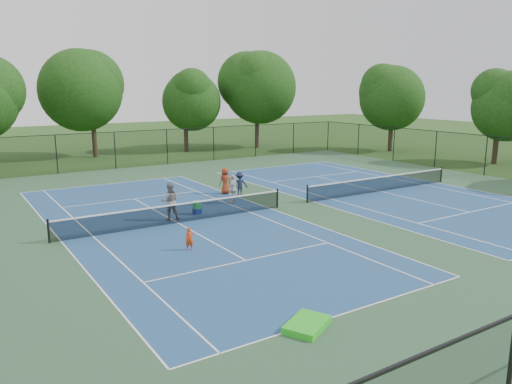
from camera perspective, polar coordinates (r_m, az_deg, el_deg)
ground at (r=28.25m, az=4.19°, el=-1.53°), size 140.00×140.00×0.00m
court_pad at (r=28.25m, az=4.19°, el=-1.52°), size 36.00×36.00×0.01m
tennis_court_left at (r=24.80m, az=-8.91°, el=-3.32°), size 12.00×23.83×1.07m
tennis_court_right at (r=32.81m, az=14.04°, el=0.22°), size 12.00×23.83×1.07m
perimeter_fence at (r=27.92m, az=4.24°, el=1.67°), size 36.08×36.08×3.02m
tree_back_b at (r=49.58m, az=-18.36°, el=11.39°), size 7.60×7.60×10.03m
tree_back_c at (r=51.67m, az=-8.13°, el=10.63°), size 6.00×6.00×8.40m
tree_back_d at (r=54.62m, az=0.10°, el=12.22°), size 7.80×7.80×10.37m
tree_side_e at (r=53.43m, az=15.36°, el=10.72°), size 6.60×6.60×8.87m
tree_side_f at (r=47.59m, az=26.10°, el=9.17°), size 5.80×5.80×8.12m
child_player at (r=20.59m, az=-7.61°, el=-5.36°), size 0.39×0.29×0.96m
instructor at (r=25.29m, az=-9.80°, el=-1.05°), size 1.12×0.99×1.91m
bystander_a at (r=28.55m, az=-2.63°, el=0.36°), size 1.04×0.90×1.68m
bystander_b at (r=30.38m, az=-1.88°, el=0.91°), size 1.11×0.85×1.51m
bystander_c at (r=31.10m, az=-3.53°, el=1.27°), size 0.84×0.59×1.64m
ball_crate at (r=26.37m, az=-6.75°, el=-2.22°), size 0.43×0.38×0.30m
ball_hopper at (r=26.29m, az=-6.77°, el=-1.46°), size 0.38×0.33×0.41m
green_tarp at (r=14.38m, az=5.85°, el=-14.83°), size 1.66×1.47×0.19m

